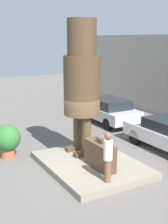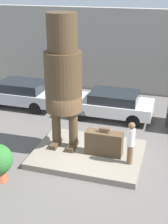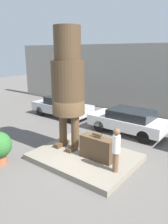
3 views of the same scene
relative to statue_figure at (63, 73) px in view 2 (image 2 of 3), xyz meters
name	(u,v)px [view 2 (image 2 of 3)]	position (x,y,z in m)	size (l,w,h in m)	color
ground_plane	(88,156)	(1.06, -0.19, -3.36)	(60.00, 60.00, 0.00)	#605B56
pedestal	(88,154)	(1.06, -0.19, -3.24)	(4.31, 3.26, 0.24)	gray
building_backdrop	(127,52)	(1.06, 8.19, -0.82)	(28.00, 0.60, 5.08)	gray
statue_figure	(63,73)	(0.00, 0.00, 0.00)	(1.44, 1.44, 5.33)	#4C3823
giant_suitcase	(104,143)	(1.70, -0.20, -2.63)	(1.46, 0.48, 1.17)	#4C3823
tourist	(131,142)	(2.79, -0.58, -2.19)	(0.29, 0.29, 1.70)	brown
parked_car_silver	(20,93)	(-4.12, 3.97, -2.57)	(4.40, 1.87, 1.46)	#B7B7BC
parked_car_white	(111,104)	(1.09, 3.85, -2.59)	(4.33, 1.88, 1.41)	silver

